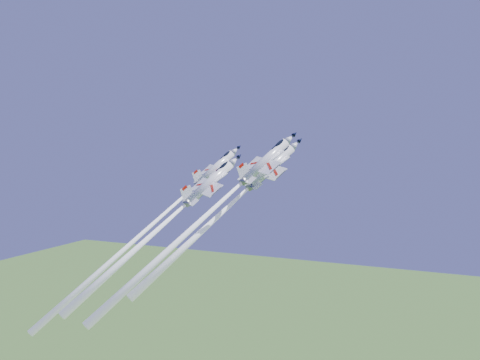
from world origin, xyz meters
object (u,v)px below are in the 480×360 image
at_px(jet_left, 148,229).
at_px(jet_slot, 161,226).
at_px(jet_right, 204,217).
at_px(jet_lead, 225,209).

bearing_deg(jet_left, jet_slot, 1.04).
xyz_separation_m(jet_left, jet_right, (16.58, -4.40, 4.04)).
xyz_separation_m(jet_right, jet_slot, (-9.72, -0.68, -2.31)).
relative_size(jet_lead, jet_left, 0.84).
distance_m(jet_left, jet_right, 17.62).
bearing_deg(jet_right, jet_slot, -138.40).
relative_size(jet_right, jet_slot, 1.17).
xyz_separation_m(jet_lead, jet_left, (-16.90, -4.86, -4.60)).
bearing_deg(jet_lead, jet_slot, -97.70).
distance_m(jet_lead, jet_slot, 14.42).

